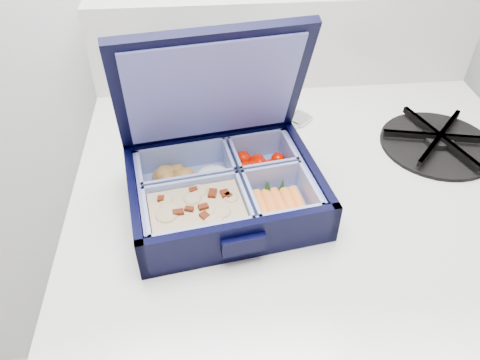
{
  "coord_description": "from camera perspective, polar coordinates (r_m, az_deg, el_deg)",
  "views": [
    {
      "loc": [
        -0.52,
        1.21,
        1.37
      ],
      "look_at": [
        -0.48,
        1.65,
        0.99
      ],
      "focal_mm": 35.0,
      "sensor_mm": 36.0,
      "label": 1
    }
  ],
  "objects": [
    {
      "name": "burner_grate_rear",
      "position": [
        0.71,
        -6.93,
        6.08
      ],
      "size": [
        0.19,
        0.19,
        0.02
      ],
      "primitive_type": "cylinder",
      "rotation": [
        0.0,
        0.0,
        0.26
      ],
      "color": "black",
      "rests_on": "stove"
    },
    {
      "name": "burner_grate",
      "position": [
        0.74,
        23.09,
        4.59
      ],
      "size": [
        0.19,
        0.19,
        0.02
      ],
      "primitive_type": "cylinder",
      "rotation": [
        0.0,
        0.0,
        -0.22
      ],
      "color": "black",
      "rests_on": "stove"
    },
    {
      "name": "fork",
      "position": [
        0.68,
        2.98,
        3.9
      ],
      "size": [
        0.16,
        0.16,
        0.01
      ],
      "primitive_type": null,
      "rotation": [
        0.0,
        0.0,
        -0.78
      ],
      "color": "silver",
      "rests_on": "stove"
    },
    {
      "name": "bento_box",
      "position": [
        0.57,
        -1.87,
        -1.32
      ],
      "size": [
        0.25,
        0.21,
        0.05
      ],
      "primitive_type": null,
      "rotation": [
        0.0,
        0.0,
        0.16
      ],
      "color": "black",
      "rests_on": "stove"
    }
  ]
}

